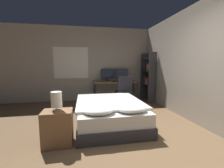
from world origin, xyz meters
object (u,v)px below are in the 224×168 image
Objects in this scene: monitor_right at (121,74)px; computer_mouse at (124,81)px; bed at (109,112)px; keyboard at (117,82)px; bedside_lamp at (56,100)px; office_chair at (124,94)px; monitor_left at (107,74)px; bookshelf at (149,76)px; nightstand at (58,128)px; desk at (116,84)px.

computer_mouse is at bearing -89.51° from monitor_right.
bed is 1.98m from keyboard.
bedside_lamp is at bearing -125.65° from computer_mouse.
bedside_lamp is 4.51× the size of computer_mouse.
monitor_right is (1.85, 3.00, 0.22)m from bedside_lamp.
office_chair is (1.69, 2.05, -0.37)m from bedside_lamp.
monitor_left is 0.27× the size of bookshelf.
office_chair reaches higher than computer_mouse.
monitor_right is (1.85, 3.00, 0.70)m from nightstand.
office_chair reaches higher than bed.
monitor_left is at bearing 122.67° from keyboard.
keyboard is at bearing -57.33° from monitor_left.
computer_mouse is at bearing 179.81° from bookshelf.
nightstand is (-1.00, -0.75, 0.03)m from bed.
monitor_right is at bearing 0.00° from monitor_left.
bookshelf reaches higher than monitor_right.
monitor_left is 6.88× the size of computer_mouse.
bed is 2.39m from monitor_left.
office_chair is 1.31m from bookshelf.
keyboard is 0.27m from computer_mouse.
keyboard is 0.21× the size of bookshelf.
monitor_left is 0.55m from keyboard.
keyboard is (1.58, 2.58, -0.02)m from bedside_lamp.
monitor_left is at bearing 142.24° from computer_mouse.
keyboard is (1.58, 2.58, 0.46)m from nightstand.
keyboard is at bearing 180.00° from computer_mouse.
keyboard is at bearing 72.46° from bed.
bed is 1.25m from nightstand.
monitor_left is at bearing 66.39° from bedside_lamp.
bedside_lamp is at bearing -119.52° from desk.
keyboard reaches higher than bed.
bed is 1.09× the size of bookshelf.
bookshelf is at bearing 46.06° from bed.
bookshelf reaches higher than bed.
bedside_lamp reaches higher than nightstand.
monitor_right reaches higher than nightstand.
desk is at bearing 60.48° from nightstand.
nightstand is 0.60× the size of office_chair.
computer_mouse is (1.85, 2.58, -0.01)m from bedside_lamp.
monitor_left is at bearing 141.83° from desk.
monitor_left is at bearing 112.03° from office_chair.
nightstand is at bearing -137.00° from bookshelf.
monitor_right reaches higher than keyboard.
monitor_right is 0.55m from keyboard.
monitor_left is 0.49× the size of office_chair.
nightstand is 1.86× the size of bedside_lamp.
monitor_right is at bearing 69.37° from bed.
desk is 3.34× the size of monitor_right.
desk is 3.34× the size of monitor_left.
office_chair reaches higher than bedside_lamp.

